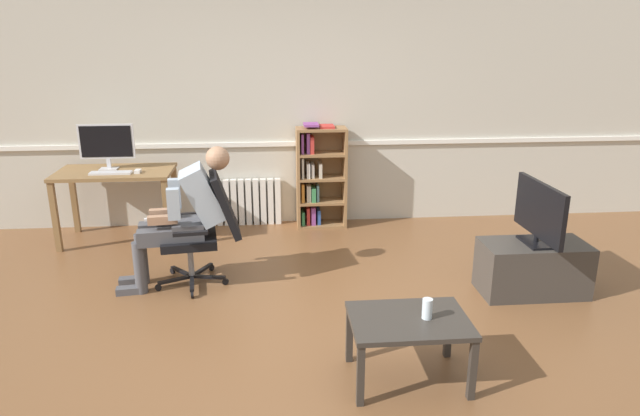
# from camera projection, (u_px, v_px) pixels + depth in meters

# --- Properties ---
(ground_plane) EXTENTS (18.00, 18.00, 0.00)m
(ground_plane) POSITION_uv_depth(u_px,v_px,m) (310.00, 333.00, 4.18)
(ground_plane) COLOR brown
(back_wall) EXTENTS (12.00, 0.13, 2.70)m
(back_wall) POSITION_uv_depth(u_px,v_px,m) (292.00, 105.00, 6.30)
(back_wall) COLOR beige
(back_wall) RESTS_ON ground_plane
(computer_desk) EXTENTS (1.17, 0.67, 0.76)m
(computer_desk) POSITION_uv_depth(u_px,v_px,m) (116.00, 181.00, 5.87)
(computer_desk) COLOR olive
(computer_desk) RESTS_ON ground_plane
(imac_monitor) EXTENTS (0.56, 0.14, 0.47)m
(imac_monitor) POSITION_uv_depth(u_px,v_px,m) (107.00, 143.00, 5.83)
(imac_monitor) COLOR silver
(imac_monitor) RESTS_ON computer_desk
(keyboard) EXTENTS (0.41, 0.12, 0.02)m
(keyboard) POSITION_uv_depth(u_px,v_px,m) (111.00, 173.00, 5.70)
(keyboard) COLOR silver
(keyboard) RESTS_ON computer_desk
(computer_mouse) EXTENTS (0.06, 0.10, 0.03)m
(computer_mouse) POSITION_uv_depth(u_px,v_px,m) (138.00, 171.00, 5.74)
(computer_mouse) COLOR white
(computer_mouse) RESTS_ON computer_desk
(bookshelf) EXTENTS (0.55, 0.29, 1.17)m
(bookshelf) POSITION_uv_depth(u_px,v_px,m) (318.00, 178.00, 6.35)
(bookshelf) COLOR olive
(bookshelf) RESTS_ON ground_plane
(radiator) EXTENTS (0.81, 0.08, 0.53)m
(radiator) POSITION_uv_depth(u_px,v_px,m) (245.00, 202.00, 6.47)
(radiator) COLOR white
(radiator) RESTS_ON ground_plane
(office_chair) EXTENTS (0.76, 0.63, 0.99)m
(office_chair) POSITION_uv_depth(u_px,v_px,m) (206.00, 226.00, 4.88)
(office_chair) COLOR black
(office_chair) RESTS_ON ground_plane
(person_seated) EXTENTS (1.02, 0.43, 1.21)m
(person_seated) POSITION_uv_depth(u_px,v_px,m) (184.00, 213.00, 4.81)
(person_seated) COLOR #4C4C51
(person_seated) RESTS_ON ground_plane
(tv_stand) EXTENTS (0.87, 0.44, 0.44)m
(tv_stand) POSITION_uv_depth(u_px,v_px,m) (533.00, 268.00, 4.77)
(tv_stand) COLOR #3D3833
(tv_stand) RESTS_ON ground_plane
(tv_screen) EXTENTS (0.21, 0.77, 0.52)m
(tv_screen) POSITION_uv_depth(u_px,v_px,m) (540.00, 212.00, 4.62)
(tv_screen) COLOR black
(tv_screen) RESTS_ON tv_stand
(coffee_table) EXTENTS (0.73, 0.54, 0.43)m
(coffee_table) POSITION_uv_depth(u_px,v_px,m) (409.00, 327.00, 3.52)
(coffee_table) COLOR #332D28
(coffee_table) RESTS_ON ground_plane
(drinking_glass) EXTENTS (0.06, 0.06, 0.13)m
(drinking_glass) POSITION_uv_depth(u_px,v_px,m) (427.00, 309.00, 3.49)
(drinking_glass) COLOR silver
(drinking_glass) RESTS_ON coffee_table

